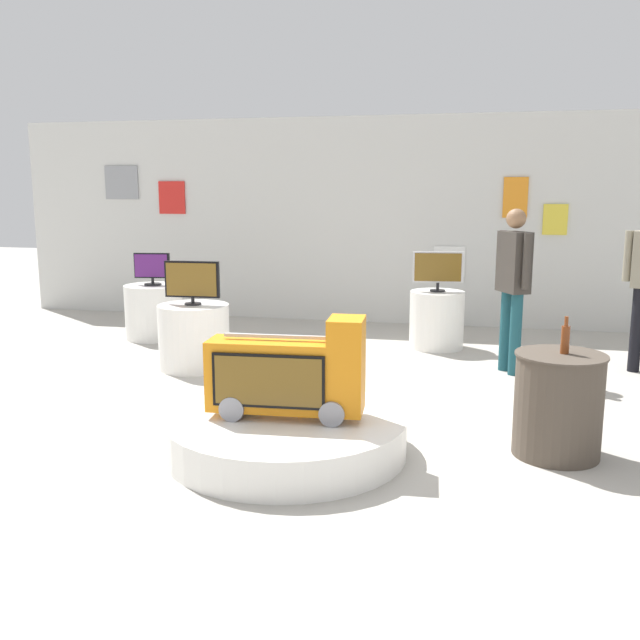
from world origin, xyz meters
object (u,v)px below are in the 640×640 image
at_px(display_pedestal_center_rear, 437,320).
at_px(tv_on_right_rear, 152,268).
at_px(tv_on_left_rear, 192,281).
at_px(main_display_pedestal, 286,434).
at_px(side_table_round, 558,404).
at_px(bottle_on_side_table, 565,339).
at_px(display_pedestal_left_rear, 194,337).
at_px(novelty_firetruck_tv, 289,376).
at_px(display_pedestal_right_rear, 154,312).
at_px(shopper_browsing_near_truck, 513,278).
at_px(tv_on_center_rear, 438,269).

distance_m(display_pedestal_center_rear, tv_on_right_rear, 3.63).
relative_size(tv_on_left_rear, tv_on_right_rear, 1.30).
xyz_separation_m(main_display_pedestal, tv_on_left_rear, (-1.62, 2.15, 0.81)).
distance_m(side_table_round, bottle_on_side_table, 0.48).
bearing_deg(bottle_on_side_table, display_pedestal_left_rear, 153.76).
relative_size(main_display_pedestal, display_pedestal_center_rear, 2.53).
distance_m(novelty_firetruck_tv, bottle_on_side_table, 1.97).
bearing_deg(novelty_firetruck_tv, display_pedestal_right_rear, 128.20).
relative_size(display_pedestal_left_rear, shopper_browsing_near_truck, 0.44).
distance_m(side_table_round, shopper_browsing_near_truck, 2.42).
bearing_deg(novelty_firetruck_tv, bottle_on_side_table, 12.23).
distance_m(bottle_on_side_table, shopper_browsing_near_truck, 2.33).
xyz_separation_m(side_table_round, bottle_on_side_table, (0.02, 0.02, 0.47)).
height_order(side_table_round, shopper_browsing_near_truck, shopper_browsing_near_truck).
xyz_separation_m(novelty_firetruck_tv, tv_on_center_rear, (0.83, 3.73, 0.38)).
xyz_separation_m(display_pedestal_center_rear, bottle_on_side_table, (1.08, -3.32, 0.51)).
bearing_deg(display_pedestal_center_rear, tv_on_right_rear, -176.20).
xyz_separation_m(tv_on_left_rear, display_pedestal_center_rear, (2.47, 1.57, -0.60)).
bearing_deg(tv_on_left_rear, tv_on_right_rear, 129.78).
height_order(tv_on_left_rear, shopper_browsing_near_truck, shopper_browsing_near_truck).
relative_size(main_display_pedestal, novelty_firetruck_tv, 1.54).
relative_size(main_display_pedestal, shopper_browsing_near_truck, 1.03).
distance_m(display_pedestal_left_rear, tv_on_right_rear, 1.82).
bearing_deg(tv_on_left_rear, novelty_firetruck_tv, -52.75).
bearing_deg(display_pedestal_right_rear, display_pedestal_center_rear, 3.74).
relative_size(novelty_firetruck_tv, shopper_browsing_near_truck, 0.67).
xyz_separation_m(display_pedestal_left_rear, tv_on_center_rear, (2.47, 1.56, 0.62)).
relative_size(display_pedestal_left_rear, tv_on_left_rear, 1.27).
xyz_separation_m(novelty_firetruck_tv, display_pedestal_right_rear, (-2.75, 3.50, -0.24)).
distance_m(display_pedestal_left_rear, display_pedestal_center_rear, 2.92).
height_order(display_pedestal_center_rear, side_table_round, side_table_round).
bearing_deg(main_display_pedestal, tv_on_left_rear, 126.93).
height_order(novelty_firetruck_tv, side_table_round, novelty_firetruck_tv).
distance_m(novelty_firetruck_tv, side_table_round, 1.94).
bearing_deg(display_pedestal_center_rear, shopper_browsing_near_truck, -51.02).
relative_size(main_display_pedestal, display_pedestal_left_rear, 2.32).
bearing_deg(display_pedestal_center_rear, display_pedestal_left_rear, -147.57).
height_order(tv_on_right_rear, side_table_round, tv_on_right_rear).
relative_size(main_display_pedestal, tv_on_center_rear, 2.92).
bearing_deg(tv_on_left_rear, main_display_pedestal, -53.07).
bearing_deg(novelty_firetruck_tv, tv_on_left_rear, 127.25).
xyz_separation_m(display_pedestal_left_rear, tv_on_left_rear, (-0.00, -0.00, 0.60)).
bearing_deg(tv_on_left_rear, display_pedestal_center_rear, 32.50).
bearing_deg(shopper_browsing_near_truck, display_pedestal_right_rear, 169.96).
distance_m(display_pedestal_left_rear, tv_on_center_rear, 2.99).
xyz_separation_m(tv_on_left_rear, bottle_on_side_table, (3.55, -1.75, -0.09)).
height_order(display_pedestal_right_rear, shopper_browsing_near_truck, shopper_browsing_near_truck).
height_order(tv_on_left_rear, tv_on_center_rear, tv_on_center_rear).
bearing_deg(display_pedestal_center_rear, side_table_round, -72.34).
height_order(novelty_firetruck_tv, display_pedestal_center_rear, novelty_firetruck_tv).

